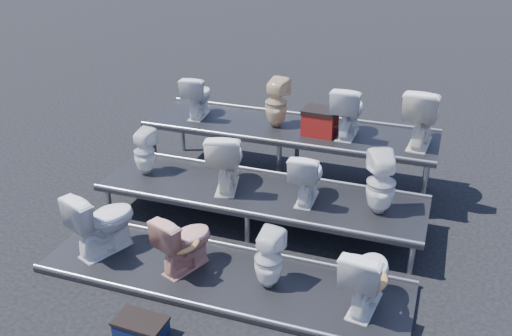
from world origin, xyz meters
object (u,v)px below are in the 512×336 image
(toilet_8, at_px, (198,96))
(toilet_11, at_px, (422,116))
(toilet_10, at_px, (348,110))
(toilet_5, at_px, (226,159))
(toilet_6, at_px, (307,176))
(toilet_7, at_px, (381,183))
(toilet_9, at_px, (276,103))
(red_crate, at_px, (320,123))
(toilet_2, at_px, (269,259))
(step_stool, at_px, (141,329))
(toilet_4, at_px, (145,152))
(toilet_3, at_px, (367,276))
(toilet_1, at_px, (185,241))
(toilet_0, at_px, (103,221))

(toilet_8, xyz_separation_m, toilet_11, (3.26, 0.00, 0.08))
(toilet_10, bearing_deg, toilet_5, 46.47)
(toilet_6, xyz_separation_m, toilet_7, (0.90, 0.00, 0.05))
(toilet_9, bearing_deg, toilet_5, 89.41)
(toilet_10, distance_m, red_crate, 0.43)
(toilet_7, relative_size, toilet_9, 1.09)
(toilet_2, xyz_separation_m, toilet_9, (-0.75, 2.60, 0.82))
(toilet_6, height_order, toilet_8, toilet_8)
(step_stool, bearing_deg, toilet_6, 69.66)
(toilet_8, bearing_deg, toilet_4, 75.49)
(toilet_4, bearing_deg, toilet_10, -144.25)
(toilet_4, distance_m, toilet_11, 3.74)
(toilet_2, height_order, toilet_8, toilet_8)
(toilet_3, bearing_deg, toilet_9, -47.86)
(toilet_6, height_order, toilet_7, toilet_7)
(toilet_6, relative_size, toilet_11, 0.82)
(toilet_3, relative_size, toilet_8, 1.17)
(toilet_4, bearing_deg, toilet_5, -171.80)
(toilet_6, height_order, toilet_11, toilet_11)
(toilet_4, xyz_separation_m, red_crate, (2.12, 1.21, 0.24))
(toilet_2, xyz_separation_m, toilet_10, (0.29, 2.60, 0.83))
(toilet_1, height_order, toilet_9, toilet_9)
(toilet_0, distance_m, toilet_7, 3.30)
(toilet_1, bearing_deg, step_stool, 113.67)
(toilet_6, bearing_deg, step_stool, 66.23)
(toilet_1, distance_m, toilet_4, 1.81)
(toilet_10, distance_m, step_stool, 4.07)
(toilet_8, height_order, red_crate, toilet_8)
(toilet_5, height_order, step_stool, toilet_5)
(toilet_10, relative_size, red_crate, 1.63)
(toilet_11, bearing_deg, toilet_8, 4.46)
(toilet_1, height_order, toilet_7, toilet_7)
(toilet_11, bearing_deg, toilet_5, 34.12)
(red_crate, bearing_deg, toilet_3, -62.77)
(toilet_0, height_order, step_stool, toilet_0)
(toilet_5, bearing_deg, toilet_7, 165.97)
(toilet_7, bearing_deg, red_crate, -70.44)
(toilet_8, bearing_deg, toilet_1, 105.63)
(toilet_6, height_order, toilet_9, toilet_9)
(toilet_2, bearing_deg, step_stool, 58.75)
(toilet_4, relative_size, toilet_7, 0.83)
(toilet_0, relative_size, toilet_9, 1.15)
(toilet_2, height_order, toilet_5, toilet_5)
(toilet_1, height_order, step_stool, toilet_1)
(toilet_3, relative_size, toilet_11, 0.93)
(toilet_3, distance_m, step_stool, 2.31)
(toilet_0, height_order, toilet_8, toilet_8)
(toilet_5, relative_size, toilet_6, 1.19)
(toilet_4, distance_m, red_crate, 2.45)
(toilet_9, xyz_separation_m, toilet_11, (2.03, 0.00, 0.05))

